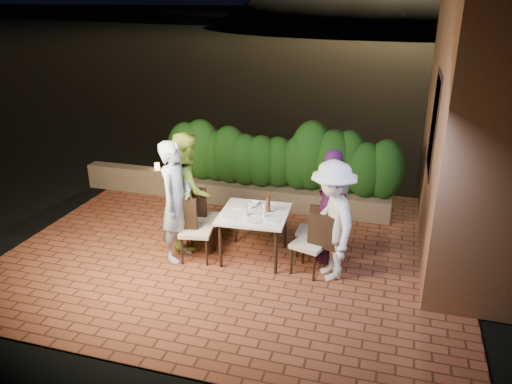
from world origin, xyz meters
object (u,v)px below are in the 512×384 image
at_px(diner_green, 188,189).
at_px(diner_purple, 331,205).
at_px(diner_white, 332,221).
at_px(parapet_lamp, 157,166).
at_px(dining_table, 254,235).
at_px(chair_left_back, 206,217).
at_px(diner_blue, 176,201).
at_px(chair_left_front, 196,230).
at_px(bowl, 254,203).
at_px(chair_right_back, 310,230).
at_px(chair_right_front, 309,243).
at_px(beer_bottle, 268,203).

relative_size(diner_green, diner_purple, 1.07).
xyz_separation_m(diner_white, parapet_lamp, (-3.88, 2.29, -0.31)).
distance_m(dining_table, chair_left_back, 0.89).
distance_m(chair_left_back, diner_blue, 0.71).
xyz_separation_m(chair_left_front, parapet_lamp, (-1.85, 2.36, 0.07)).
relative_size(bowl, chair_left_front, 0.15).
height_order(bowl, parapet_lamp, bowl).
bearing_deg(diner_green, chair_right_back, -106.72).
distance_m(diner_green, diner_purple, 2.28).
bearing_deg(dining_table, diner_purple, 16.36).
relative_size(chair_right_back, parapet_lamp, 6.06).
bearing_deg(diner_blue, dining_table, -70.26).
bearing_deg(diner_white, chair_right_front, -120.10).
relative_size(bowl, diner_blue, 0.08).
relative_size(beer_bottle, parapet_lamp, 2.20).
height_order(diner_purple, parapet_lamp, diner_purple).
relative_size(dining_table, diner_purple, 0.58).
bearing_deg(chair_left_back, bowl, 5.82).
bearing_deg(diner_blue, diner_purple, -70.31).
height_order(dining_table, diner_white, diner_white).
distance_m(diner_white, parapet_lamp, 4.52).
relative_size(chair_right_front, chair_right_back, 1.13).
relative_size(chair_left_front, diner_purple, 0.57).
relative_size(dining_table, diner_white, 0.58).
distance_m(dining_table, beer_bottle, 0.57).
bearing_deg(diner_blue, diner_green, 7.35).
height_order(diner_green, diner_white, diner_green).
xyz_separation_m(bowl, chair_left_back, (-0.77, -0.16, -0.27)).
bearing_deg(diner_blue, bowl, -53.94).
distance_m(beer_bottle, bowl, 0.40).
distance_m(chair_right_front, diner_blue, 2.07).
xyz_separation_m(dining_table, beer_bottle, (0.20, 0.09, 0.53)).
height_order(bowl, chair_right_back, chair_right_back).
distance_m(dining_table, bowl, 0.52).
xyz_separation_m(diner_green, parapet_lamp, (-1.52, 1.85, -0.36)).
xyz_separation_m(bowl, diner_blue, (-1.02, -0.66, 0.17)).
height_order(dining_table, diner_blue, diner_blue).
height_order(chair_right_back, diner_blue, diner_blue).
xyz_separation_m(bowl, chair_right_back, (0.91, -0.00, -0.34)).
bearing_deg(diner_purple, chair_left_back, -111.82).
distance_m(chair_right_front, diner_green, 2.14).
distance_m(diner_blue, parapet_lamp, 2.87).
height_order(dining_table, beer_bottle, beer_bottle).
relative_size(chair_left_back, diner_purple, 0.57).
relative_size(chair_right_front, diner_white, 0.55).
distance_m(beer_bottle, chair_right_front, 0.87).
height_order(dining_table, chair_right_front, chair_right_front).
distance_m(bowl, diner_white, 1.43).
xyz_separation_m(chair_right_front, diner_green, (-2.05, 0.42, 0.45)).
distance_m(chair_left_front, diner_white, 2.07).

